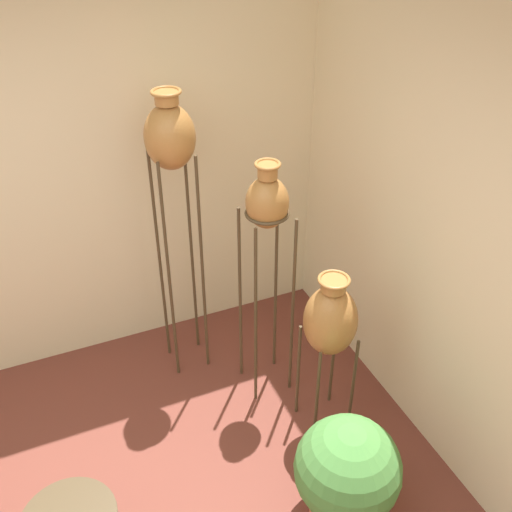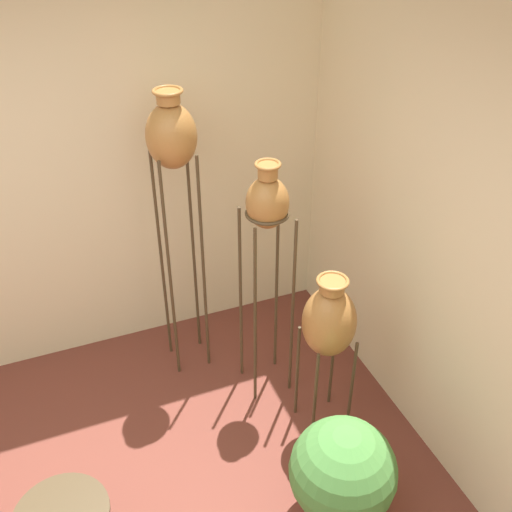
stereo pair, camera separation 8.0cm
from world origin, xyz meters
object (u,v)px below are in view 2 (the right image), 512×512
at_px(vase_stand_tall, 172,144).
at_px(potted_plant, 342,476).
at_px(vase_stand_medium, 267,211).
at_px(vase_stand_short, 329,322).

distance_m(vase_stand_tall, potted_plant, 2.04).
relative_size(vase_stand_medium, vase_stand_short, 1.47).
relative_size(vase_stand_tall, vase_stand_medium, 1.20).
height_order(vase_stand_tall, potted_plant, vase_stand_tall).
height_order(vase_stand_medium, potted_plant, vase_stand_medium).
height_order(vase_stand_tall, vase_stand_medium, vase_stand_tall).
height_order(vase_stand_medium, vase_stand_short, vase_stand_medium).
bearing_deg(vase_stand_tall, vase_stand_medium, -44.90).
bearing_deg(potted_plant, vase_stand_medium, 88.67).
relative_size(vase_stand_tall, potted_plant, 2.94).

